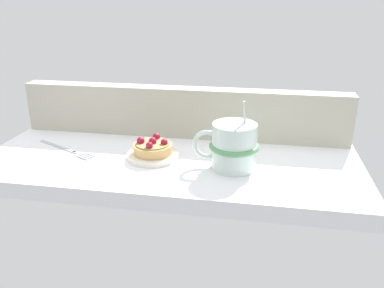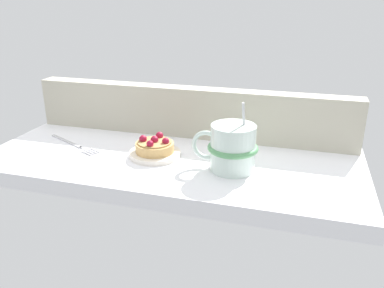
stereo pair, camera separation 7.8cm
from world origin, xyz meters
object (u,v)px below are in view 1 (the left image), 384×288
Objects in this scene: dessert_plate at (153,156)px; raspberry_tart at (153,147)px; coffee_mug at (233,146)px; dessert_fork at (66,148)px.

raspberry_tart is (-0.01, 0.02, 1.86)cm from dessert_plate.
raspberry_tart is 16.93cm from coffee_mug.
dessert_plate is 1.86cm from raspberry_tart.
dessert_plate is at bearing -52.75° from raspberry_tart.
dessert_plate is 20.16cm from dessert_fork.
raspberry_tart is at bearing 127.25° from dessert_plate.
coffee_mug is (16.66, -2.08, 2.20)cm from raspberry_tart.
raspberry_tart reaches higher than dessert_plate.
coffee_mug reaches higher than dessert_fork.
dessert_fork is at bearing 177.24° from dessert_plate.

